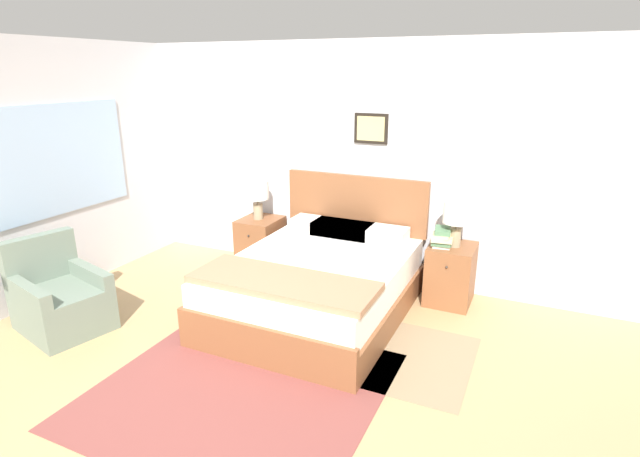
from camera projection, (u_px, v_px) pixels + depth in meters
name	position (u px, v px, depth m)	size (l,w,h in m)	color
ground_plane	(205.00, 414.00, 3.48)	(16.00, 16.00, 0.00)	tan
wall_back	(354.00, 163.00, 5.53)	(7.65, 0.09, 2.60)	silver
wall_left	(75.00, 166.00, 5.34)	(0.08, 5.20, 2.60)	silver
area_rug_main	(240.00, 389.00, 3.75)	(2.04, 1.96, 0.01)	brown
area_rug_bedside	(415.00, 359.00, 4.13)	(0.91, 1.13, 0.01)	#897556
bed	(318.00, 282.00, 4.85)	(1.63, 2.10, 1.19)	brown
armchair	(60.00, 299.00, 4.58)	(0.92, 0.82, 0.84)	slate
nightstand_near_window	(261.00, 243.00, 5.97)	(0.45, 0.52, 0.61)	brown
nightstand_by_door	(450.00, 274.00, 5.08)	(0.45, 0.52, 0.61)	brown
table_lamp_near_window	(257.00, 192.00, 5.78)	(0.27, 0.27, 0.46)	gray
table_lamp_by_door	(457.00, 216.00, 4.87)	(0.27, 0.27, 0.46)	gray
book_thick_bottom	(442.00, 245.00, 4.98)	(0.19, 0.23, 0.03)	silver
book_hardcover_middle	(442.00, 241.00, 4.97)	(0.21, 0.25, 0.04)	#4C7551
book_novel_upper	(442.00, 237.00, 4.95)	(0.24, 0.30, 0.04)	beige
book_slim_near_top	(443.00, 234.00, 4.94)	(0.17, 0.27, 0.03)	beige
book_paperback_top	(443.00, 230.00, 4.93)	(0.19, 0.27, 0.04)	#4C7551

